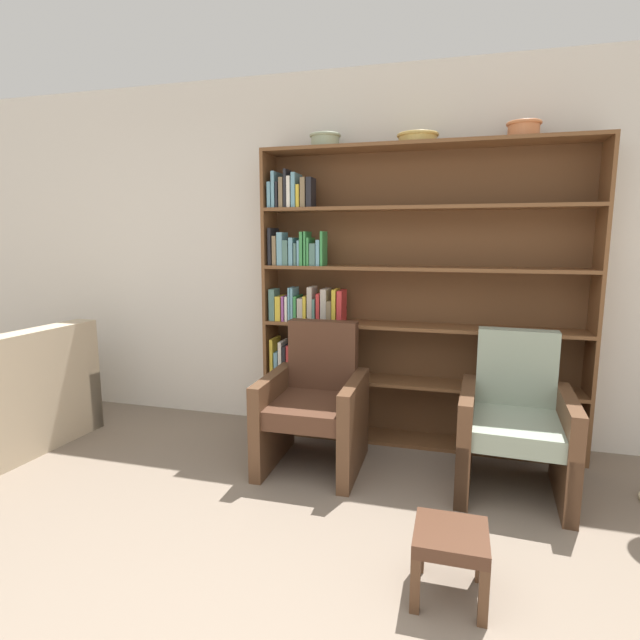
{
  "coord_description": "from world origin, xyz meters",
  "views": [
    {
      "loc": [
        0.47,
        -1.13,
        1.52
      ],
      "look_at": [
        -0.46,
        2.2,
        0.95
      ],
      "focal_mm": 28.0,
      "sensor_mm": 36.0,
      "label": 1
    }
  ],
  "objects_px": {
    "armchair_cushioned": "(515,424)",
    "footstool": "(451,544)",
    "bowl_stoneware": "(524,129)",
    "armchair_leather": "(315,405)",
    "bowl_sage": "(325,140)",
    "bowl_cream": "(418,138)",
    "bookshelf": "(388,305)"
  },
  "relations": [
    {
      "from": "armchair_leather",
      "to": "bowl_stoneware",
      "type": "bearing_deg",
      "value": -156.92
    },
    {
      "from": "bookshelf",
      "to": "bowl_cream",
      "type": "xyz_separation_m",
      "value": [
        0.18,
        -0.02,
        1.17
      ]
    },
    {
      "from": "bookshelf",
      "to": "armchair_leather",
      "type": "distance_m",
      "value": 0.93
    },
    {
      "from": "armchair_cushioned",
      "to": "footstool",
      "type": "relative_size",
      "value": 3.1
    },
    {
      "from": "bowl_cream",
      "to": "bowl_stoneware",
      "type": "xyz_separation_m",
      "value": [
        0.68,
        0.0,
        0.02
      ]
    },
    {
      "from": "bowl_sage",
      "to": "footstool",
      "type": "bearing_deg",
      "value": -58.84
    },
    {
      "from": "armchair_leather",
      "to": "armchair_cushioned",
      "type": "height_order",
      "value": "same"
    },
    {
      "from": "bookshelf",
      "to": "bowl_stoneware",
      "type": "bearing_deg",
      "value": -1.28
    },
    {
      "from": "armchair_cushioned",
      "to": "footstool",
      "type": "height_order",
      "value": "armchair_cushioned"
    },
    {
      "from": "bowl_cream",
      "to": "bowl_stoneware",
      "type": "bearing_deg",
      "value": 0.0
    },
    {
      "from": "bowl_sage",
      "to": "bowl_stoneware",
      "type": "relative_size",
      "value": 1.03
    },
    {
      "from": "bowl_stoneware",
      "to": "footstool",
      "type": "bearing_deg",
      "value": -102.16
    },
    {
      "from": "bowl_sage",
      "to": "armchair_cushioned",
      "type": "height_order",
      "value": "bowl_sage"
    },
    {
      "from": "bowl_sage",
      "to": "bowl_stoneware",
      "type": "height_order",
      "value": "bowl_stoneware"
    },
    {
      "from": "armchair_leather",
      "to": "footstool",
      "type": "height_order",
      "value": "armchair_leather"
    },
    {
      "from": "armchair_cushioned",
      "to": "footstool",
      "type": "xyz_separation_m",
      "value": [
        -0.35,
        -1.08,
        -0.17
      ]
    },
    {
      "from": "bowl_stoneware",
      "to": "armchair_leather",
      "type": "relative_size",
      "value": 0.23
    },
    {
      "from": "bowl_sage",
      "to": "armchair_leather",
      "type": "distance_m",
      "value": 1.89
    },
    {
      "from": "bowl_stoneware",
      "to": "footstool",
      "type": "distance_m",
      "value": 2.59
    },
    {
      "from": "bowl_stoneware",
      "to": "bowl_sage",
      "type": "bearing_deg",
      "value": -180.0
    },
    {
      "from": "armchair_leather",
      "to": "bowl_cream",
      "type": "bearing_deg",
      "value": -137.07
    },
    {
      "from": "armchair_leather",
      "to": "armchair_cushioned",
      "type": "bearing_deg",
      "value": 179.53
    },
    {
      "from": "bowl_stoneware",
      "to": "armchair_leather",
      "type": "bearing_deg",
      "value": -156.45
    },
    {
      "from": "bookshelf",
      "to": "bowl_stoneware",
      "type": "xyz_separation_m",
      "value": [
        0.86,
        -0.02,
        1.19
      ]
    },
    {
      "from": "bowl_sage",
      "to": "bowl_cream",
      "type": "height_order",
      "value": "bowl_sage"
    },
    {
      "from": "bowl_stoneware",
      "to": "armchair_cushioned",
      "type": "relative_size",
      "value": 0.23
    },
    {
      "from": "bowl_sage",
      "to": "armchair_leather",
      "type": "xyz_separation_m",
      "value": [
        0.08,
        -0.55,
        -1.81
      ]
    },
    {
      "from": "bowl_sage",
      "to": "footstool",
      "type": "xyz_separation_m",
      "value": [
        0.99,
        -1.63,
        -1.98
      ]
    },
    {
      "from": "bowl_cream",
      "to": "armchair_leather",
      "type": "relative_size",
      "value": 0.3
    },
    {
      "from": "bookshelf",
      "to": "bowl_cream",
      "type": "relative_size",
      "value": 8.11
    },
    {
      "from": "bookshelf",
      "to": "armchair_cushioned",
      "type": "height_order",
      "value": "bookshelf"
    },
    {
      "from": "bookshelf",
      "to": "bowl_sage",
      "type": "xyz_separation_m",
      "value": [
        -0.48,
        -0.02,
        1.19
      ]
    }
  ]
}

